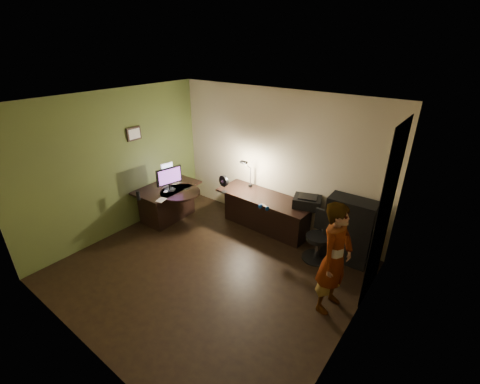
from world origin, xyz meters
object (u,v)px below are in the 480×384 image
Objects in this scene: desk_left at (169,203)px; desk_right at (264,213)px; monitor at (169,182)px; office_chair at (318,238)px; person at (335,259)px; cabinet at (349,230)px.

desk_right is (1.83, 0.85, -0.00)m from desk_left.
monitor reaches higher than office_chair.
person is at bearing -6.87° from desk_left.
desk_right is at bearing 179.50° from cabinet.
cabinet reaches higher than desk_left.
desk_right is 1.29m from office_chair.
office_chair is (2.93, 0.66, -0.47)m from monitor.
desk_left is 3.61m from cabinet.
office_chair is at bearing 25.15° from monitor.
cabinet reaches higher than desk_right.
office_chair reaches higher than desk_right.
cabinet is (1.66, 0.05, 0.21)m from desk_right.
person reaches higher than cabinet.
desk_right is 3.64× the size of monitor.
cabinet reaches higher than office_chair.
cabinet is (3.49, 0.91, 0.20)m from desk_left.
cabinet is 0.52m from office_chair.
desk_left is at bearing -153.45° from desk_right.
monitor is (-1.66, -0.92, 0.54)m from desk_right.
cabinet is 2.15× the size of monitor.
cabinet is at bearing 16.32° from person.
desk_right is at bearing 41.31° from monitor.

